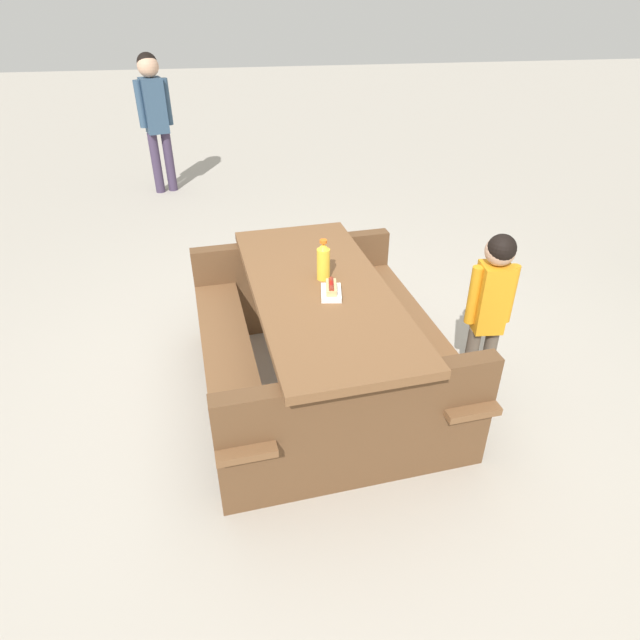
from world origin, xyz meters
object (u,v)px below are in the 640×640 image
(soda_bottle, at_px, (323,261))
(child_in_coat, at_px, (491,299))
(hotdog_tray, at_px, (331,290))
(bystander_adult, at_px, (154,106))
(picnic_table, at_px, (320,331))

(soda_bottle, xyz_separation_m, child_in_coat, (0.30, 0.92, -0.16))
(hotdog_tray, height_order, bystander_adult, bystander_adult)
(picnic_table, height_order, hotdog_tray, hotdog_tray)
(picnic_table, bearing_deg, bystander_adult, -162.68)
(picnic_table, bearing_deg, hotdog_tray, 23.50)
(soda_bottle, relative_size, bystander_adult, 0.16)
(picnic_table, distance_m, child_in_coat, 1.01)
(child_in_coat, bearing_deg, picnic_table, -101.99)
(soda_bottle, distance_m, bystander_adult, 4.20)
(child_in_coat, xyz_separation_m, bystander_adult, (-4.29, -2.23, 0.30))
(hotdog_tray, height_order, child_in_coat, child_in_coat)
(soda_bottle, relative_size, child_in_coat, 0.22)
(bystander_adult, bearing_deg, picnic_table, 17.32)
(picnic_table, relative_size, soda_bottle, 7.81)
(soda_bottle, distance_m, hotdog_tray, 0.22)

